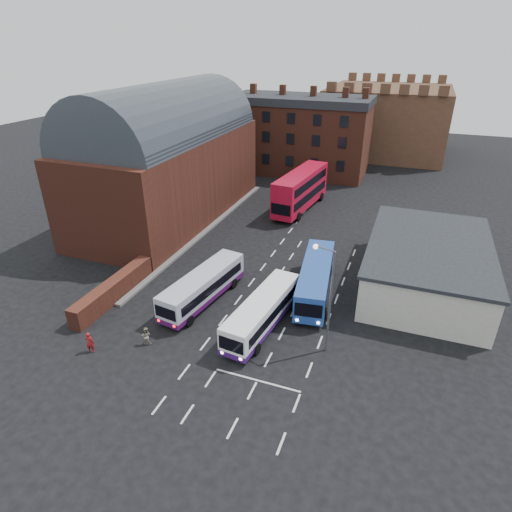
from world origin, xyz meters
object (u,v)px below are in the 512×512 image
(street_lamp, at_px, (327,291))
(bus_white_outbound, at_px, (203,285))
(pedestrian_red, at_px, (90,342))
(pedestrian_beige, at_px, (146,336))
(bus_white_inbound, at_px, (262,311))
(bus_red_double, at_px, (301,190))
(bus_blue, at_px, (315,278))

(street_lamp, bearing_deg, bus_white_outbound, 166.43)
(pedestrian_red, height_order, pedestrian_beige, pedestrian_red)
(street_lamp, bearing_deg, pedestrian_red, -158.26)
(bus_white_inbound, xyz_separation_m, pedestrian_beige, (-7.37, -4.98, -0.82))
(bus_red_double, bearing_deg, street_lamp, 115.40)
(street_lamp, distance_m, pedestrian_red, 17.39)
(bus_white_outbound, relative_size, pedestrian_beige, 6.91)
(bus_white_outbound, height_order, bus_blue, bus_blue)
(bus_white_outbound, height_order, street_lamp, street_lamp)
(bus_white_outbound, distance_m, pedestrian_beige, 6.92)
(bus_blue, distance_m, bus_red_double, 21.21)
(bus_blue, xyz_separation_m, street_lamp, (2.32, -7.08, 3.25))
(bus_blue, relative_size, street_lamp, 1.32)
(bus_red_double, bearing_deg, pedestrian_beige, 90.80)
(bus_red_double, bearing_deg, pedestrian_red, 85.66)
(bus_blue, relative_size, pedestrian_red, 6.42)
(bus_red_double, bearing_deg, bus_white_inbound, 105.70)
(bus_white_inbound, xyz_separation_m, pedestrian_red, (-10.66, -7.18, -0.70))
(bus_blue, bearing_deg, bus_white_inbound, 58.63)
(bus_white_inbound, relative_size, bus_red_double, 0.77)
(pedestrian_beige, bearing_deg, bus_white_outbound, -114.59)
(bus_red_double, relative_size, pedestrian_beige, 8.78)
(street_lamp, distance_m, pedestrian_beige, 13.72)
(bus_blue, relative_size, pedestrian_beige, 7.48)
(street_lamp, relative_size, pedestrian_red, 4.86)
(pedestrian_red, bearing_deg, pedestrian_beige, -158.69)
(bus_white_outbound, relative_size, bus_white_inbound, 1.02)
(bus_red_double, height_order, pedestrian_red, bus_red_double)
(pedestrian_red, bearing_deg, bus_white_outbound, -129.82)
(bus_white_inbound, height_order, bus_blue, bus_blue)
(street_lamp, height_order, pedestrian_red, street_lamp)
(bus_white_outbound, distance_m, pedestrian_red, 10.08)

